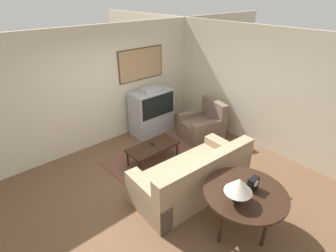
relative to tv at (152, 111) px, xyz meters
The scene contains 12 objects.
ground_plane 2.14m from the tv, 123.49° to the right, with size 12.00×12.00×0.00m, color brown.
wall_back 1.42m from the tv, 159.65° to the left, with size 12.00×0.10×2.70m.
wall_right 2.40m from the tv, 48.94° to the right, with size 0.06×12.00×2.70m.
area_rug 1.45m from the tv, 122.51° to the right, with size 2.06×1.46×0.01m.
tv is the anchor object (origin of this frame).
couch 2.51m from the tv, 111.06° to the right, with size 2.19×1.10×0.93m.
armchair 1.34m from the tv, 55.75° to the right, with size 1.09×1.04×0.95m.
coffee_table 1.41m from the tv, 127.50° to the right, with size 1.11×0.52×0.40m.
console_table 3.54m from the tv, 105.75° to the right, with size 1.21×1.21×0.75m.
table_lamp 3.67m from the tv, 109.57° to the right, with size 0.38×0.38×0.39m.
mantel_clock 3.55m from the tv, 103.76° to the right, with size 0.18×0.10×0.20m.
remote 1.34m from the tv, 128.25° to the right, with size 0.08×0.17×0.02m.
Camera 1 is at (-2.57, -3.12, 3.33)m, focal length 28.00 mm.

